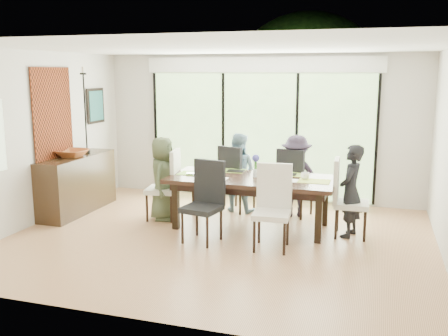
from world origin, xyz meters
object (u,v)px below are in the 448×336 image
(chair_left_end, at_px, (162,184))
(chair_far_right, at_px, (296,182))
(chair_far_left, at_px, (238,178))
(person_left_end, at_px, (163,178))
(bowl, at_px, (72,153))
(sideboard, at_px, (77,184))
(chair_near_right, at_px, (272,208))
(person_right_end, at_px, (351,191))
(laptop, at_px, (197,174))
(cup_c, at_px, (305,176))
(table_top, at_px, (252,179))
(cup_b, at_px, (260,176))
(person_far_left, at_px, (238,172))
(chair_right_end, at_px, (352,198))
(chair_near_left, at_px, (202,202))
(person_far_right, at_px, (296,176))
(vase, at_px, (256,173))
(cup_a, at_px, (211,170))

(chair_left_end, height_order, chair_far_right, same)
(chair_far_left, xyz_separation_m, person_left_end, (-1.03, -0.85, 0.10))
(bowl, bearing_deg, sideboard, 90.00)
(chair_far_right, xyz_separation_m, chair_near_right, (-0.05, -1.72, 0.00))
(person_right_end, height_order, bowl, person_right_end)
(bowl, bearing_deg, person_left_end, 4.69)
(laptop, bearing_deg, cup_c, -6.80)
(laptop, bearing_deg, table_top, -7.00)
(chair_far_left, relative_size, bowl, 2.25)
(chair_far_right, xyz_separation_m, cup_b, (-0.40, -0.95, 0.26))
(person_far_left, height_order, sideboard, person_far_left)
(chair_near_right, bearing_deg, person_right_end, 37.60)
(chair_right_end, distance_m, chair_near_left, 2.18)
(chair_far_left, relative_size, sideboard, 0.67)
(person_right_end, distance_m, cup_b, 1.34)
(chair_far_right, xyz_separation_m, cup_c, (0.25, -0.75, 0.26))
(table_top, relative_size, cup_c, 19.35)
(chair_far_right, xyz_separation_m, person_far_right, (0.00, -0.02, 0.10))
(person_left_end, height_order, vase, person_left_end)
(sideboard, bearing_deg, vase, 1.47)
(chair_near_right, xyz_separation_m, person_far_left, (-0.95, 1.70, 0.10))
(chair_near_right, xyz_separation_m, person_left_end, (-1.98, 0.87, 0.10))
(chair_near_right, distance_m, cup_c, 1.05)
(chair_far_left, bearing_deg, cup_c, 171.27)
(chair_far_left, xyz_separation_m, person_far_left, (0.00, -0.02, 0.10))
(cup_c, xyz_separation_m, bowl, (-3.86, -0.23, 0.19))
(person_far_right, bearing_deg, laptop, 23.27)
(table_top, bearing_deg, bowl, -177.57)
(chair_far_left, bearing_deg, person_right_end, 178.46)
(bowl, bearing_deg, chair_far_right, 15.18)
(person_far_right, xyz_separation_m, cup_c, (0.25, -0.73, 0.16))
(person_right_end, relative_size, person_far_left, 1.00)
(chair_far_left, bearing_deg, sideboard, 40.85)
(cup_a, xyz_separation_m, sideboard, (-2.36, -0.18, -0.35))
(chair_near_right, height_order, person_far_left, person_far_left)
(bowl, bearing_deg, person_far_right, 14.88)
(chair_far_right, distance_m, person_right_end, 1.26)
(person_left_end, relative_size, laptop, 3.91)
(cup_c, bearing_deg, vase, -176.19)
(person_left_end, bearing_deg, sideboard, 85.10)
(chair_near_left, xyz_separation_m, sideboard, (-2.56, 0.84, -0.09))
(sideboard, xyz_separation_m, bowl, (0.00, -0.10, 0.55))
(chair_far_left, distance_m, cup_b, 1.15)
(table_top, bearing_deg, sideboard, -179.44)
(chair_right_end, height_order, chair_near_left, same)
(person_far_left, relative_size, person_far_right, 1.00)
(table_top, relative_size, chair_left_end, 2.18)
(chair_near_left, xyz_separation_m, cup_b, (0.65, 0.77, 0.26))
(person_far_left, bearing_deg, chair_right_end, 163.67)
(chair_left_end, bearing_deg, person_left_end, 80.67)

